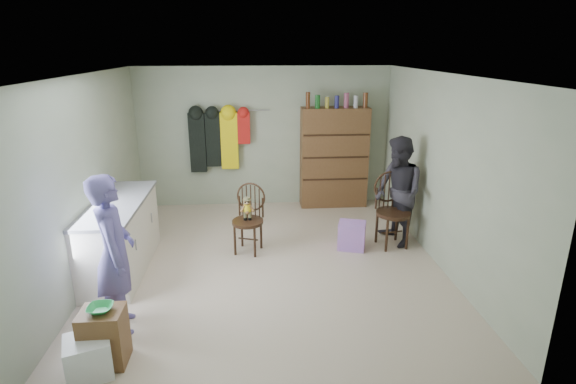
{
  "coord_description": "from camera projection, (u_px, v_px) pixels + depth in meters",
  "views": [
    {
      "loc": [
        -0.2,
        -5.52,
        2.81
      ],
      "look_at": [
        0.25,
        0.2,
        0.95
      ],
      "focal_mm": 28.0,
      "sensor_mm": 36.0,
      "label": 1
    }
  ],
  "objects": [
    {
      "name": "counter",
      "position": [
        121.0,
        236.0,
        5.82
      ],
      "size": [
        0.64,
        1.86,
        0.94
      ],
      "color": "silver",
      "rests_on": "ground"
    },
    {
      "name": "ground_plane",
      "position": [
        271.0,
        263.0,
        6.12
      ],
      "size": [
        5.0,
        5.0,
        0.0
      ],
      "primitive_type": "plane",
      "color": "beige",
      "rests_on": "ground"
    },
    {
      "name": "stool",
      "position": [
        104.0,
        337.0,
        4.11
      ],
      "size": [
        0.38,
        0.33,
        0.55
      ],
      "primitive_type": "cube",
      "color": "brown",
      "rests_on": "ground"
    },
    {
      "name": "chair_front",
      "position": [
        249.0,
        214.0,
        6.35
      ],
      "size": [
        0.55,
        0.55,
        0.99
      ],
      "rotation": [
        0.0,
        0.0,
        -0.32
      ],
      "color": "#342012",
      "rests_on": "ground"
    },
    {
      "name": "room_walls",
      "position": [
        268.0,
        141.0,
        6.13
      ],
      "size": [
        5.0,
        5.0,
        5.0
      ],
      "color": "#A4AD91",
      "rests_on": "ground"
    },
    {
      "name": "chair_far",
      "position": [
        392.0,
        207.0,
        6.54
      ],
      "size": [
        0.56,
        0.56,
        1.1
      ],
      "rotation": [
        0.0,
        0.0,
        0.17
      ],
      "color": "#342012",
      "rests_on": "ground"
    },
    {
      "name": "plastic_tub",
      "position": [
        88.0,
        357.0,
        3.99
      ],
      "size": [
        0.48,
        0.47,
        0.36
      ],
      "primitive_type": "cube",
      "rotation": [
        0.0,
        0.0,
        0.36
      ],
      "color": "white",
      "rests_on": "ground"
    },
    {
      "name": "person_right",
      "position": [
        398.0,
        192.0,
        6.5
      ],
      "size": [
        0.77,
        0.9,
        1.61
      ],
      "primitive_type": "imported",
      "rotation": [
        0.0,
        0.0,
        -1.34
      ],
      "color": "#2D2B33",
      "rests_on": "ground"
    },
    {
      "name": "dresser",
      "position": [
        334.0,
        157.0,
        8.11
      ],
      "size": [
        1.2,
        0.39,
        2.08
      ],
      "color": "brown",
      "rests_on": "ground"
    },
    {
      "name": "bowl",
      "position": [
        100.0,
        309.0,
        4.02
      ],
      "size": [
        0.23,
        0.23,
        0.06
      ],
      "primitive_type": "imported",
      "color": "green",
      "rests_on": "stool"
    },
    {
      "name": "striped_bag",
      "position": [
        352.0,
        236.0,
        6.51
      ],
      "size": [
        0.45,
        0.39,
        0.4
      ],
      "primitive_type": "cube",
      "rotation": [
        0.0,
        0.0,
        -0.3
      ],
      "color": "#E572CB",
      "rests_on": "ground"
    },
    {
      "name": "coat_rack",
      "position": [
        218.0,
        139.0,
        7.93
      ],
      "size": [
        1.42,
        0.12,
        1.09
      ],
      "color": "#99999E",
      "rests_on": "ground"
    },
    {
      "name": "person_left",
      "position": [
        115.0,
        254.0,
        4.49
      ],
      "size": [
        0.54,
        0.69,
        1.67
      ],
      "primitive_type": "imported",
      "rotation": [
        0.0,
        0.0,
        1.82
      ],
      "color": "#60569E",
      "rests_on": "ground"
    }
  ]
}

